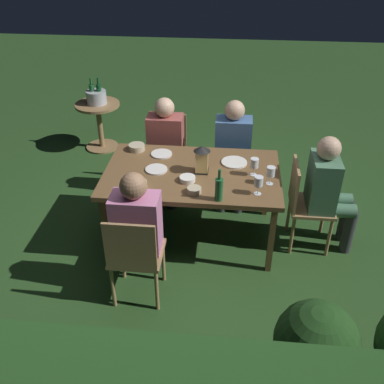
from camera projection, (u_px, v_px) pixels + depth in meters
ground_plane at (192, 235)px, 4.46m from camera, size 16.00×16.00×0.00m
dining_table at (192, 177)px, 4.09m from camera, size 1.62×1.02×0.74m
chair_head_near at (305, 201)px, 4.11m from camera, size 0.40×0.42×0.87m
person_in_green at (329, 188)px, 4.01m from camera, size 0.48×0.38×1.15m
chair_side_left_b at (168, 150)px, 4.98m from camera, size 0.42×0.40×0.87m
person_in_rust at (165, 145)px, 4.73m from camera, size 0.38×0.47×1.15m
chair_side_right_b at (135, 255)px, 3.47m from camera, size 0.42×0.40×0.87m
person_in_pink at (139, 224)px, 3.55m from camera, size 0.38×0.47×1.15m
chair_side_left_a at (232, 153)px, 4.92m from camera, size 0.42×0.40×0.87m
person_in_blue at (233, 149)px, 4.67m from camera, size 0.38×0.47×1.15m
lantern_centerpiece at (202, 158)px, 3.98m from camera, size 0.15×0.15×0.27m
green_bottle_on_table at (219, 189)px, 3.61m from camera, size 0.07×0.07×0.29m
wine_glass_a at (254, 164)px, 3.95m from camera, size 0.08×0.08×0.17m
wine_glass_b at (259, 182)px, 3.68m from camera, size 0.08×0.08×0.17m
wine_glass_c at (271, 172)px, 3.82m from camera, size 0.08×0.08×0.17m
plate_a at (161, 154)px, 4.34m from camera, size 0.21×0.21×0.01m
plate_b at (156, 170)px, 4.08m from camera, size 0.21×0.21×0.01m
plate_c at (234, 162)px, 4.19m from camera, size 0.25×0.25×0.01m
bowl_olives at (194, 190)px, 3.75m from camera, size 0.12×0.12×0.05m
bowl_bread at (137, 147)px, 4.41m from camera, size 0.16×0.16×0.06m
bowl_salad at (139, 184)px, 3.82m from camera, size 0.13×0.13×0.06m
bowl_dip at (187, 179)px, 3.91m from camera, size 0.14×0.14×0.04m
side_table at (99, 118)px, 5.86m from camera, size 0.58×0.58×0.64m
ice_bucket at (96, 96)px, 5.69m from camera, size 0.26×0.26×0.34m
potted_plant_corner at (315, 347)px, 2.80m from camera, size 0.54×0.54×0.76m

